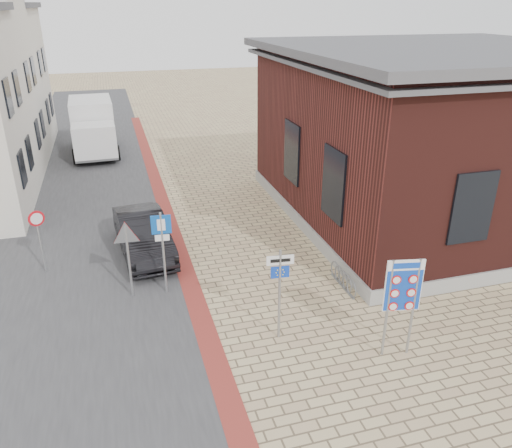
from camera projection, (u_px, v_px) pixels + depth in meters
ground at (287, 342)px, 13.28m from camera, size 120.00×120.00×0.00m
road_strip at (84, 183)px, 25.02m from camera, size 7.00×60.00×0.02m
curb_strip at (166, 212)px, 21.53m from camera, size 0.60×40.00×0.02m
brick_building at (440, 131)px, 20.30m from camera, size 13.00×13.00×6.80m
bike_rack at (343, 279)px, 15.78m from camera, size 0.08×1.80×0.60m
sedan at (143, 234)px, 17.70m from camera, size 2.02×4.67×1.49m
box_truck at (93, 127)px, 29.29m from camera, size 2.67×5.95×3.08m
border_sign at (403, 288)px, 12.07m from camera, size 0.92×0.22×2.72m
essen_sign at (280, 280)px, 12.79m from camera, size 0.71×0.12×2.63m
parking_sign at (162, 239)px, 14.84m from camera, size 0.59×0.09×2.68m
yield_sign at (127, 242)px, 14.62m from camera, size 0.87×0.10×2.44m
speed_sign at (39, 232)px, 16.16m from camera, size 0.49×0.24×2.22m
bollard at (155, 257)px, 16.73m from camera, size 0.08×0.08×0.90m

